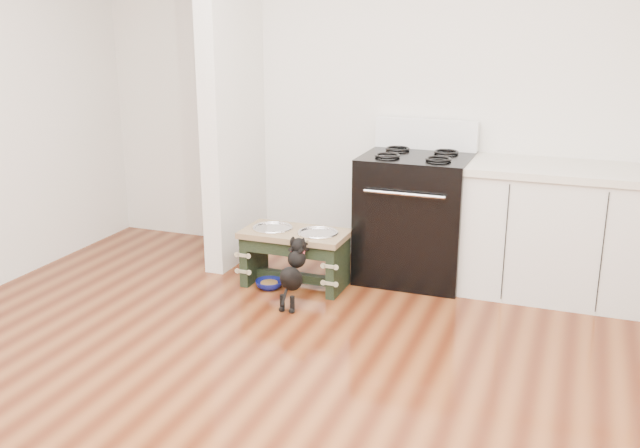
{
  "coord_description": "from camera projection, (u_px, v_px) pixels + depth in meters",
  "views": [
    {
      "loc": [
        1.37,
        -2.75,
        1.89
      ],
      "look_at": [
        -0.18,
        1.34,
        0.59
      ],
      "focal_mm": 40.0,
      "sensor_mm": 36.0,
      "label": 1
    }
  ],
  "objects": [
    {
      "name": "cabinet_run",
      "position": [
        556.0,
        232.0,
        4.88
      ],
      "size": [
        1.24,
        0.64,
        0.91
      ],
      "color": "silver",
      "rests_on": "ground"
    },
    {
      "name": "oven_range",
      "position": [
        415.0,
        215.0,
        5.19
      ],
      "size": [
        0.76,
        0.69,
        1.14
      ],
      "color": "black",
      "rests_on": "ground"
    },
    {
      "name": "partition_wall",
      "position": [
        232.0,
        88.0,
        5.37
      ],
      "size": [
        0.15,
        0.8,
        2.7
      ],
      "primitive_type": "cube",
      "color": "silver",
      "rests_on": "ground"
    },
    {
      "name": "ground",
      "position": [
        257.0,
        417.0,
        3.47
      ],
      "size": [
        5.0,
        5.0,
        0.0
      ],
      "primitive_type": "plane",
      "color": "#481C0C",
      "rests_on": "ground"
    },
    {
      "name": "room_shell",
      "position": [
        248.0,
        80.0,
        3.01
      ],
      "size": [
        5.0,
        5.0,
        5.0
      ],
      "color": "silver",
      "rests_on": "ground"
    },
    {
      "name": "floor_bowl",
      "position": [
        269.0,
        284.0,
        5.09
      ],
      "size": [
        0.24,
        0.24,
        0.06
      ],
      "rotation": [
        0.0,
        0.0,
        -0.3
      ],
      "color": "#0C125A",
      "rests_on": "ground"
    },
    {
      "name": "puppy",
      "position": [
        293.0,
        271.0,
        4.73
      ],
      "size": [
        0.13,
        0.38,
        0.46
      ],
      "color": "black",
      "rests_on": "ground"
    },
    {
      "name": "dog_feeder",
      "position": [
        295.0,
        247.0,
        5.07
      ],
      "size": [
        0.75,
        0.4,
        0.43
      ],
      "color": "black",
      "rests_on": "ground"
    }
  ]
}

